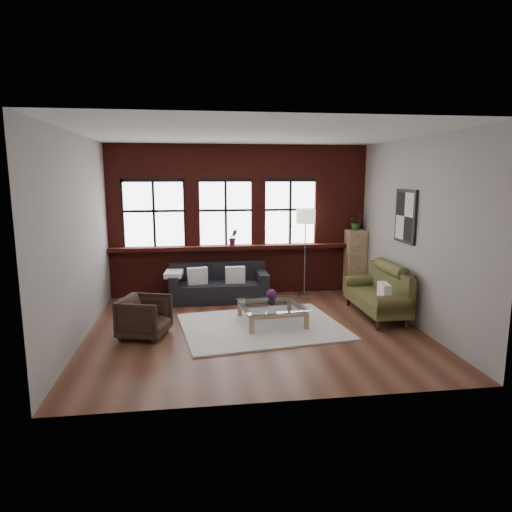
{
  "coord_description": "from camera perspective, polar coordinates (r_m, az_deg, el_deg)",
  "views": [
    {
      "loc": [
        -0.98,
        -7.28,
        2.57
      ],
      "look_at": [
        0.1,
        0.6,
        1.15
      ],
      "focal_mm": 32.0,
      "sensor_mm": 36.0,
      "label": 1
    }
  ],
  "objects": [
    {
      "name": "dark_sofa",
      "position": [
        9.45,
        -4.69,
        -3.41
      ],
      "size": [
        2.01,
        0.81,
        0.73
      ],
      "primitive_type": null,
      "color": "black",
      "rests_on": "floor"
    },
    {
      "name": "window_mid",
      "position": [
        9.79,
        -3.81,
        5.29
      ],
      "size": [
        1.38,
        0.1,
        1.5
      ],
      "primitive_type": null,
      "color": "black",
      "rests_on": "brick_backwall"
    },
    {
      "name": "ceiling",
      "position": [
        7.37,
        -0.14,
        15.03
      ],
      "size": [
        5.5,
        5.5,
        0.0
      ],
      "primitive_type": "plane",
      "rotation": [
        3.14,
        0.0,
        0.0
      ],
      "color": "white",
      "rests_on": "ground"
    },
    {
      "name": "floor_lamp",
      "position": [
        9.76,
        6.15,
        0.84
      ],
      "size": [
        0.4,
        0.4,
        2.01
      ],
      "primitive_type": null,
      "color": "#A5A5A8",
      "rests_on": "floor"
    },
    {
      "name": "wall_left",
      "position": [
        7.55,
        -21.3,
        2.06
      ],
      "size": [
        0.0,
        5.0,
        5.0
      ],
      "primitive_type": "plane",
      "rotation": [
        1.57,
        0.0,
        1.57
      ],
      "color": "#A39D98",
      "rests_on": "ground"
    },
    {
      "name": "wall_right",
      "position": [
        8.24,
        19.21,
        2.8
      ],
      "size": [
        0.0,
        5.0,
        5.0
      ],
      "primitive_type": "plane",
      "rotation": [
        1.57,
        0.0,
        -1.57
      ],
      "color": "#A39D98",
      "rests_on": "ground"
    },
    {
      "name": "brick_backwall",
      "position": [
        9.82,
        -2.04,
        4.44
      ],
      "size": [
        5.5,
        0.12,
        3.2
      ],
      "primitive_type": null,
      "color": "#5B1A15",
      "rests_on": "floor"
    },
    {
      "name": "pillow_a",
      "position": [
        9.3,
        -7.33,
        -2.49
      ],
      "size": [
        0.42,
        0.21,
        0.34
      ],
      "primitive_type": "cube",
      "rotation": [
        0.0,
        0.0,
        0.18
      ],
      "color": "white",
      "rests_on": "dark_sofa"
    },
    {
      "name": "pillow_settee",
      "position": [
        8.11,
        15.74,
        -4.49
      ],
      "size": [
        0.18,
        0.39,
        0.34
      ],
      "primitive_type": "cube",
      "rotation": [
        0.0,
        0.0,
        -0.11
      ],
      "color": "white",
      "rests_on": "vintage_settee"
    },
    {
      "name": "floor",
      "position": [
        7.78,
        -0.13,
        -9.16
      ],
      "size": [
        5.5,
        5.5,
        0.0
      ],
      "primitive_type": "plane",
      "color": "#562E1F",
      "rests_on": "ground"
    },
    {
      "name": "wall_back",
      "position": [
        9.87,
        -2.08,
        4.48
      ],
      "size": [
        5.5,
        0.0,
        5.5
      ],
      "primitive_type": "plane",
      "rotation": [
        1.57,
        0.0,
        0.0
      ],
      "color": "#A39D98",
      "rests_on": "ground"
    },
    {
      "name": "shag_rug",
      "position": [
        7.89,
        0.73,
        -8.78
      ],
      "size": [
        2.91,
        2.42,
        0.03
      ],
      "primitive_type": "cube",
      "rotation": [
        0.0,
        0.0,
        0.14
      ],
      "color": "silver",
      "rests_on": "floor"
    },
    {
      "name": "window_left",
      "position": [
        9.8,
        -12.63,
        5.08
      ],
      "size": [
        1.38,
        0.1,
        1.5
      ],
      "primitive_type": null,
      "color": "black",
      "rests_on": "brick_backwall"
    },
    {
      "name": "armchair",
      "position": [
        7.56,
        -13.76,
        -7.42
      ],
      "size": [
        0.9,
        0.89,
        0.66
      ],
      "primitive_type": "imported",
      "rotation": [
        0.0,
        0.0,
        1.26
      ],
      "color": "black",
      "rests_on": "floor"
    },
    {
      "name": "window_right",
      "position": [
        9.98,
        4.27,
        5.38
      ],
      "size": [
        1.38,
        0.1,
        1.5
      ],
      "primitive_type": null,
      "color": "black",
      "rests_on": "brick_backwall"
    },
    {
      "name": "wall_poster",
      "position": [
        8.46,
        18.22,
        4.74
      ],
      "size": [
        0.05,
        0.74,
        0.94
      ],
      "primitive_type": null,
      "color": "black",
      "rests_on": "wall_right"
    },
    {
      "name": "flowers",
      "position": [
        7.93,
        1.98,
        -4.84
      ],
      "size": [
        0.19,
        0.19,
        0.19
      ],
      "primitive_type": "sphere",
      "color": "#531C4D",
      "rests_on": "vase"
    },
    {
      "name": "vintage_settee",
      "position": [
        8.64,
        14.8,
        -4.32
      ],
      "size": [
        0.77,
        1.74,
        0.93
      ],
      "primitive_type": null,
      "color": "brown",
      "rests_on": "floor"
    },
    {
      "name": "pillow_b",
      "position": [
        9.33,
        -2.62,
        -2.37
      ],
      "size": [
        0.4,
        0.15,
        0.34
      ],
      "primitive_type": "cube",
      "rotation": [
        0.0,
        0.0,
        -0.02
      ],
      "color": "white",
      "rests_on": "dark_sofa"
    },
    {
      "name": "wall_front",
      "position": [
        4.97,
        3.71,
        -1.13
      ],
      "size": [
        5.5,
        0.0,
        5.5
      ],
      "primitive_type": "plane",
      "rotation": [
        -1.57,
        0.0,
        0.0
      ],
      "color": "#A39D98",
      "rests_on": "ground"
    },
    {
      "name": "drawer_chest",
      "position": [
        10.32,
        12.22,
        -0.59
      ],
      "size": [
        0.43,
        0.43,
        1.38
      ],
      "primitive_type": "cube",
      "color": "#A48159",
      "rests_on": "floor"
    },
    {
      "name": "vase",
      "position": [
        7.95,
        1.98,
        -5.59
      ],
      "size": [
        0.17,
        0.17,
        0.14
      ],
      "primitive_type": "imported",
      "rotation": [
        0.0,
        0.0,
        0.34
      ],
      "color": "#B2B2B2",
      "rests_on": "coffee_table"
    },
    {
      "name": "sill_plant",
      "position": [
        9.72,
        -2.88,
        2.34
      ],
      "size": [
        0.22,
        0.19,
        0.35
      ],
      "primitive_type": "imported",
      "rotation": [
        0.0,
        0.0,
        0.22
      ],
      "color": "#531C4D",
      "rests_on": "sill_ledge"
    },
    {
      "name": "sill_ledge",
      "position": [
        9.8,
        -1.97,
        1.13
      ],
      "size": [
        5.5,
        0.3,
        0.08
      ],
      "primitive_type": "cube",
      "color": "#5B1A15",
      "rests_on": "brick_backwall"
    },
    {
      "name": "coffee_table",
      "position": [
        8.03,
        1.97,
        -7.29
      ],
      "size": [
        1.17,
        1.17,
        0.36
      ],
      "primitive_type": null,
      "rotation": [
        0.0,
        0.0,
        0.1
      ],
      "color": "#A48159",
      "rests_on": "shag_rug"
    },
    {
      "name": "potted_plant_top",
      "position": [
        10.2,
        12.41,
        4.21
      ],
      "size": [
        0.39,
        0.36,
        0.35
      ],
      "primitive_type": "imported",
      "rotation": [
        0.0,
        0.0,
        0.32
      ],
      "color": "#2D5923",
      "rests_on": "drawer_chest"
    }
  ]
}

